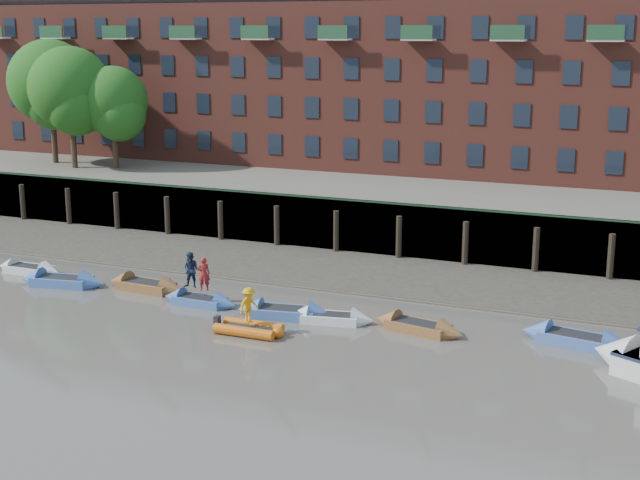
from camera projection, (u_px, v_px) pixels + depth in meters
The scene contains 19 objects.
ground at pixel (173, 385), 34.13m from camera, with size 220.00×220.00×0.00m, color #58534C.
foreshore at pixel (344, 271), 50.26m from camera, with size 110.00×8.00×0.50m, color #3D382F.
mud_band at pixel (321, 286), 47.21m from camera, with size 110.00×1.60×0.10m, color #4C4336.
river_wall at pixel (371, 228), 53.82m from camera, with size 110.00×1.23×3.30m.
bank_terrace at pixel (433, 191), 66.02m from camera, with size 110.00×28.00×3.20m, color #5E594D.
apartment_terrace at pixel (441, 36), 64.32m from camera, with size 80.60×15.56×20.98m.
tree_cluster at pixel (71, 88), 66.27m from camera, with size 11.76×7.74×9.40m.
rowboat_0 at pixel (29, 269), 49.73m from camera, with size 4.23×1.25×1.22m.
rowboat_1 at pixel (62, 281), 47.31m from camera, with size 5.02×2.20×1.41m.
rowboat_2 at pixel (146, 286), 46.45m from camera, with size 4.77×1.66×1.36m.
rowboat_3 at pixel (200, 301), 44.00m from camera, with size 4.11×1.29×1.18m.
rowboat_4 at pixel (285, 312), 42.09m from camera, with size 4.88×2.16×1.37m.
rowboat_5 at pixel (330, 318), 41.37m from camera, with size 4.26×1.93×1.19m.
rowboat_6 at pixel (418, 327), 40.10m from camera, with size 4.60×2.13×1.29m.
rowboat_7 at pixel (576, 339), 38.42m from camera, with size 5.03×2.21×1.41m.
rib_tender at pixel (251, 329), 39.81m from camera, with size 3.17×1.52×0.55m.
person_rower_a at pixel (204, 274), 43.51m from camera, with size 0.62×0.40×1.69m, color maroon.
person_rower_b at pixel (191, 270), 43.97m from camera, with size 0.87×0.68×1.80m, color #19233F.
person_rib_crew at pixel (249, 305), 39.63m from camera, with size 1.05×0.61×1.63m, color orange.
Camera 1 is at (17.66, -27.19, 13.31)m, focal length 50.00 mm.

